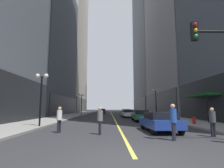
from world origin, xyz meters
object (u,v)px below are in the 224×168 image
Objects in this scene: fire_hydrant_right at (194,121)px; car_maroon at (102,111)px; pedestrian_in_grey_suit at (100,118)px; street_lamp_left_far at (82,100)px; car_white at (128,113)px; street_lamp_right_mid at (156,97)px; pedestrian_with_orange_bag at (212,120)px; car_black at (126,112)px; car_green at (140,115)px; pedestrian_in_blue_hoodie at (173,119)px; pedestrian_in_white_shirt at (59,117)px; car_blue at (160,121)px.

car_maroon is at bearing 106.20° from fire_hydrant_right.
street_lamp_left_far is (-5.03, 25.68, 2.28)m from pedestrian_in_grey_suit.
car_white is 5.31m from street_lamp_right_mid.
pedestrian_with_orange_bag is 17.11m from street_lamp_right_mid.
car_green is at bearing -90.14° from car_black.
car_white is 11.76m from street_lamp_left_far.
car_maroon is 2.69× the size of pedestrian_in_blue_hoodie.
pedestrian_with_orange_bag is 2.82m from pedestrian_in_blue_hoodie.
street_lamp_left_far is 24.65m from fire_hydrant_right.
street_lamp_left_far is (-2.34, 24.86, 2.28)m from pedestrian_in_white_shirt.
car_green is (0.31, 9.14, -0.00)m from car_blue.
car_blue is at bearing -90.75° from car_black.
pedestrian_with_orange_bag reaches higher than fire_hydrant_right.
pedestrian_with_orange_bag is at bearing -11.15° from pedestrian_in_white_shirt.
car_white is at bearing 109.12° from fire_hydrant_right.
pedestrian_in_grey_suit reaches higher than fire_hydrant_right.
fire_hydrant_right is (4.26, 3.92, -0.32)m from car_blue.
pedestrian_in_white_shirt is 2.10× the size of fire_hydrant_right.
car_blue is 15.40m from street_lamp_right_mid.
pedestrian_in_blue_hoodie reaches higher than pedestrian_in_grey_suit.
car_maroon is at bearing 97.08° from pedestrian_in_blue_hoodie.
car_black is (0.65, 10.33, 0.00)m from car_white.
car_black is at bearing 93.90° from pedestrian_with_orange_bag.
pedestrian_in_blue_hoodie is at bearing -122.16° from fire_hydrant_right.
pedestrian_in_grey_suit is at bearing -78.92° from street_lamp_left_far.
street_lamp_right_mid is (8.91, -21.60, 2.54)m from car_maroon.
car_maroon is (-5.51, 8.96, -0.00)m from car_black.
street_lamp_left_far is at bearing -108.18° from car_maroon.
car_blue and car_black have the same top height.
car_blue is at bearing 3.28° from pedestrian_in_white_shirt.
car_white is (-0.61, 7.89, 0.00)m from car_green.
street_lamp_left_far is at bearing -162.92° from car_black.
car_black is at bearing 17.08° from street_lamp_left_far.
pedestrian_in_white_shirt reaches higher than car_green.
fire_hydrant_right is at bearing 42.64° from car_blue.
car_green is 2.74× the size of pedestrian_in_grey_suit.
pedestrian_in_blue_hoodie reaches higher than pedestrian_with_orange_bag.
pedestrian_in_blue_hoodie is at bearing -157.95° from pedestrian_with_orange_bag.
car_black is at bearing 86.39° from car_white.
car_blue is at bearing -81.92° from car_maroon.
fire_hydrant_right is (1.88, 6.09, -0.54)m from pedestrian_with_orange_bag.
pedestrian_in_blue_hoodie is (-0.24, -3.23, 0.34)m from car_blue.
car_blue is 0.91× the size of car_black.
car_maroon is at bearing 91.74° from pedestrian_in_grey_suit.
car_green is at bearing -121.68° from street_lamp_right_mid.
fire_hydrant_right is at bearing -73.80° from car_maroon.
pedestrian_in_white_shirt is 11.79m from fire_hydrant_right.
fire_hydrant_right is at bearing 21.43° from pedestrian_in_white_shirt.
car_maroon is (-5.16, 36.32, 0.00)m from car_blue.
pedestrian_with_orange_bag is (2.06, -11.32, 0.22)m from car_green.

